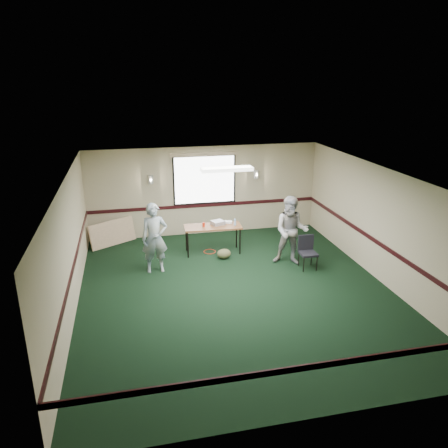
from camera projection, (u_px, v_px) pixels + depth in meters
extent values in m
plane|color=black|center=(236.00, 292.00, 9.98)|extent=(8.00, 8.00, 0.00)
plane|color=tan|center=(205.00, 191.00, 13.22)|extent=(7.00, 0.00, 7.00)
plane|color=tan|center=(310.00, 340.00, 5.85)|extent=(7.00, 0.00, 7.00)
plane|color=tan|center=(69.00, 250.00, 8.82)|extent=(0.00, 8.00, 8.00)
plane|color=tan|center=(381.00, 225.00, 10.26)|extent=(0.00, 8.00, 8.00)
plane|color=white|center=(238.00, 176.00, 9.09)|extent=(8.00, 8.00, 0.00)
cube|color=black|center=(205.00, 205.00, 13.36)|extent=(7.00, 0.03, 0.10)
cube|color=black|center=(307.00, 367.00, 6.01)|extent=(7.00, 0.03, 0.10)
cube|color=black|center=(73.00, 270.00, 8.97)|extent=(0.03, 8.00, 0.10)
cube|color=black|center=(378.00, 243.00, 10.40)|extent=(0.03, 8.00, 0.10)
cube|color=black|center=(205.00, 180.00, 13.09)|extent=(1.90, 0.01, 1.50)
cube|color=white|center=(205.00, 180.00, 13.08)|extent=(1.80, 0.02, 1.40)
cube|color=tan|center=(204.00, 154.00, 12.83)|extent=(2.05, 0.08, 0.10)
cylinder|color=silver|center=(151.00, 179.00, 12.69)|extent=(0.16, 0.16, 0.25)
cylinder|color=silver|center=(256.00, 174.00, 13.35)|extent=(0.16, 0.16, 0.25)
cube|color=white|center=(227.00, 169.00, 10.04)|extent=(1.20, 0.32, 0.08)
cube|color=#593119|center=(213.00, 227.00, 11.92)|extent=(1.58, 0.70, 0.04)
cylinder|color=black|center=(188.00, 245.00, 11.70)|extent=(0.04, 0.04, 0.74)
cylinder|color=black|center=(240.00, 242.00, 11.93)|extent=(0.04, 0.04, 0.74)
cylinder|color=black|center=(186.00, 238.00, 12.17)|extent=(0.04, 0.04, 0.74)
cylinder|color=black|center=(236.00, 235.00, 12.39)|extent=(0.04, 0.04, 0.74)
cube|color=gray|center=(218.00, 223.00, 12.01)|extent=(0.40, 0.37, 0.11)
cube|color=silver|center=(228.00, 222.00, 12.15)|extent=(0.25, 0.23, 0.05)
cylinder|color=#B5220C|center=(204.00, 225.00, 11.86)|extent=(0.08, 0.08, 0.11)
cylinder|color=#81A8D4|center=(235.00, 222.00, 11.94)|extent=(0.06, 0.06, 0.18)
ellipsoid|color=#4F4F2D|center=(224.00, 254.00, 11.73)|extent=(0.40, 0.31, 0.27)
torus|color=red|center=(210.00, 252.00, 12.19)|extent=(0.42, 0.42, 0.02)
cube|color=tan|center=(113.00, 233.00, 12.61)|extent=(1.31, 0.91, 0.72)
cube|color=black|center=(308.00, 254.00, 11.03)|extent=(0.42, 0.42, 0.06)
cube|color=black|center=(306.00, 242.00, 11.14)|extent=(0.41, 0.05, 0.41)
cylinder|color=black|center=(304.00, 265.00, 10.91)|extent=(0.03, 0.03, 0.39)
cylinder|color=black|center=(317.00, 264.00, 10.97)|extent=(0.03, 0.03, 0.39)
cylinder|color=black|center=(299.00, 259.00, 11.23)|extent=(0.03, 0.03, 0.39)
cylinder|color=black|center=(311.00, 258.00, 11.29)|extent=(0.03, 0.03, 0.39)
imported|color=#3B5B83|center=(155.00, 238.00, 10.75)|extent=(0.66, 0.44, 1.77)
imported|color=#6D82AA|center=(291.00, 231.00, 11.18)|extent=(1.08, 0.98, 1.81)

